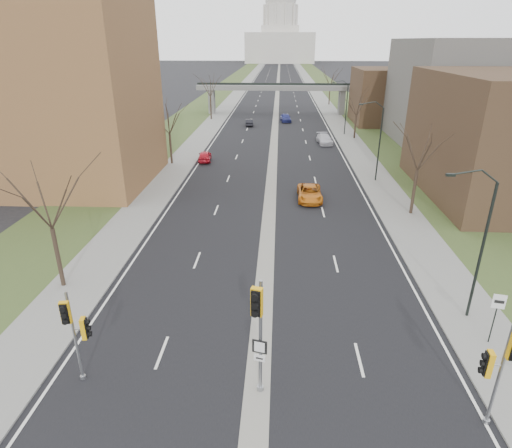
# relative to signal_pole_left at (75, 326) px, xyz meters

# --- Properties ---
(ground) EXTENTS (700.00, 700.00, 0.00)m
(ground) POSITION_rel_signal_pole_left_xyz_m (8.04, 0.14, -3.13)
(ground) COLOR black
(ground) RESTS_ON ground
(road_surface) EXTENTS (20.00, 600.00, 0.01)m
(road_surface) POSITION_rel_signal_pole_left_xyz_m (8.04, 150.14, -3.13)
(road_surface) COLOR black
(road_surface) RESTS_ON ground
(median_strip) EXTENTS (1.20, 600.00, 0.02)m
(median_strip) POSITION_rel_signal_pole_left_xyz_m (8.04, 150.14, -3.13)
(median_strip) COLOR gray
(median_strip) RESTS_ON ground
(sidewalk_right) EXTENTS (4.00, 600.00, 0.12)m
(sidewalk_right) POSITION_rel_signal_pole_left_xyz_m (20.04, 150.14, -3.07)
(sidewalk_right) COLOR gray
(sidewalk_right) RESTS_ON ground
(sidewalk_left) EXTENTS (4.00, 600.00, 0.12)m
(sidewalk_left) POSITION_rel_signal_pole_left_xyz_m (-3.96, 150.14, -3.07)
(sidewalk_left) COLOR gray
(sidewalk_left) RESTS_ON ground
(grass_verge_right) EXTENTS (8.00, 600.00, 0.10)m
(grass_verge_right) POSITION_rel_signal_pole_left_xyz_m (26.04, 150.14, -3.08)
(grass_verge_right) COLOR #32441F
(grass_verge_right) RESTS_ON ground
(grass_verge_left) EXTENTS (8.00, 600.00, 0.10)m
(grass_verge_left) POSITION_rel_signal_pole_left_xyz_m (-9.96, 150.14, -3.08)
(grass_verge_left) COLOR #32441F
(grass_verge_left) RESTS_ON ground
(apartment_building) EXTENTS (25.00, 16.00, 22.00)m
(apartment_building) POSITION_rel_signal_pole_left_xyz_m (-17.96, 30.14, 7.87)
(apartment_building) COLOR brown
(apartment_building) RESTS_ON ground
(commercial_block_mid) EXTENTS (18.00, 22.00, 15.00)m
(commercial_block_mid) POSITION_rel_signal_pole_left_xyz_m (36.04, 52.14, 4.37)
(commercial_block_mid) COLOR #615E59
(commercial_block_mid) RESTS_ON ground
(commercial_block_far) EXTENTS (14.00, 14.00, 10.00)m
(commercial_block_far) POSITION_rel_signal_pole_left_xyz_m (30.04, 70.14, 1.87)
(commercial_block_far) COLOR #453120
(commercial_block_far) RESTS_ON ground
(pedestrian_bridge) EXTENTS (34.00, 3.00, 6.45)m
(pedestrian_bridge) POSITION_rel_signal_pole_left_xyz_m (8.04, 80.14, 1.71)
(pedestrian_bridge) COLOR slate
(pedestrian_bridge) RESTS_ON ground
(capitol) EXTENTS (48.00, 42.00, 55.75)m
(capitol) POSITION_rel_signal_pole_left_xyz_m (8.04, 320.14, 15.47)
(capitol) COLOR #BDB7AD
(capitol) RESTS_ON ground
(streetlight_near) EXTENTS (2.61, 0.20, 8.70)m
(streetlight_near) POSITION_rel_signal_pole_left_xyz_m (19.03, 6.14, 3.82)
(streetlight_near) COLOR black
(streetlight_near) RESTS_ON sidewalk_right
(streetlight_mid) EXTENTS (2.61, 0.20, 8.70)m
(streetlight_mid) POSITION_rel_signal_pole_left_xyz_m (19.03, 32.14, 3.82)
(streetlight_mid) COLOR black
(streetlight_mid) RESTS_ON sidewalk_right
(streetlight_far) EXTENTS (2.61, 0.20, 8.70)m
(streetlight_far) POSITION_rel_signal_pole_left_xyz_m (19.03, 58.14, 3.82)
(streetlight_far) COLOR black
(streetlight_far) RESTS_ON sidewalk_right
(tree_left_a) EXTENTS (7.20, 7.20, 9.40)m
(tree_left_a) POSITION_rel_signal_pole_left_xyz_m (-4.96, 8.14, 3.50)
(tree_left_a) COLOR #382B21
(tree_left_a) RESTS_ON sidewalk_left
(tree_left_b) EXTENTS (6.75, 6.75, 8.81)m
(tree_left_b) POSITION_rel_signal_pole_left_xyz_m (-4.96, 38.14, 3.09)
(tree_left_b) COLOR #382B21
(tree_left_b) RESTS_ON sidewalk_left
(tree_left_c) EXTENTS (7.65, 7.65, 9.99)m
(tree_left_c) POSITION_rel_signal_pole_left_xyz_m (-4.96, 72.14, 3.91)
(tree_left_c) COLOR #382B21
(tree_left_c) RESTS_ON sidewalk_left
(tree_right_a) EXTENTS (7.20, 7.20, 9.40)m
(tree_right_a) POSITION_rel_signal_pole_left_xyz_m (21.04, 22.14, 3.50)
(tree_right_a) COLOR #382B21
(tree_right_a) RESTS_ON sidewalk_right
(tree_right_b) EXTENTS (6.30, 6.30, 8.22)m
(tree_right_b) POSITION_rel_signal_pole_left_xyz_m (21.04, 55.14, 2.69)
(tree_right_b) COLOR #382B21
(tree_right_b) RESTS_ON sidewalk_right
(tree_right_c) EXTENTS (7.65, 7.65, 9.99)m
(tree_right_c) POSITION_rel_signal_pole_left_xyz_m (21.04, 95.14, 3.91)
(tree_right_c) COLOR #382B21
(tree_right_c) RESTS_ON sidewalk_right
(signal_pole_left) EXTENTS (0.81, 0.96, 4.79)m
(signal_pole_left) POSITION_rel_signal_pole_left_xyz_m (0.00, 0.00, 0.00)
(signal_pole_left) COLOR gray
(signal_pole_left) RESTS_ON ground
(signal_pole_median) EXTENTS (0.74, 0.97, 5.78)m
(signal_pole_median) POSITION_rel_signal_pole_left_xyz_m (8.10, -0.43, 0.89)
(signal_pole_median) COLOR gray
(signal_pole_median) RESTS_ON ground
(signal_pole_right) EXTENTS (0.88, 0.98, 5.12)m
(signal_pole_right) POSITION_rel_signal_pole_left_xyz_m (17.47, -1.62, 0.22)
(signal_pole_right) COLOR gray
(signal_pole_right) RESTS_ON ground
(speed_limit_sign) EXTENTS (0.62, 0.17, 2.92)m
(speed_limit_sign) POSITION_rel_signal_pole_left_xyz_m (20.01, 3.77, -1.01)
(speed_limit_sign) COLOR black
(speed_limit_sign) RESTS_ON sidewalk_right
(car_left_near) EXTENTS (2.03, 4.21, 1.38)m
(car_left_near) POSITION_rel_signal_pole_left_xyz_m (-0.95, 39.86, -2.44)
(car_left_near) COLOR red
(car_left_near) RESTS_ON ground
(car_left_far) EXTENTS (1.73, 3.88, 1.24)m
(car_left_far) POSITION_rel_signal_pole_left_xyz_m (3.17, 65.71, -2.51)
(car_left_far) COLOR black
(car_left_far) RESTS_ON ground
(car_right_near) EXTENTS (2.36, 5.10, 1.42)m
(car_right_near) POSITION_rel_signal_pole_left_xyz_m (11.98, 25.54, -2.42)
(car_right_near) COLOR #C76C15
(car_right_near) RESTS_ON ground
(car_right_mid) EXTENTS (2.47, 5.10, 1.43)m
(car_right_mid) POSITION_rel_signal_pole_left_xyz_m (15.81, 51.10, -2.42)
(car_right_mid) COLOR #BABAC3
(car_right_mid) RESTS_ON ground
(car_right_far) EXTENTS (2.32, 4.74, 1.55)m
(car_right_far) POSITION_rel_signal_pole_left_xyz_m (10.04, 70.47, -2.36)
(car_right_far) COLOR navy
(car_right_far) RESTS_ON ground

